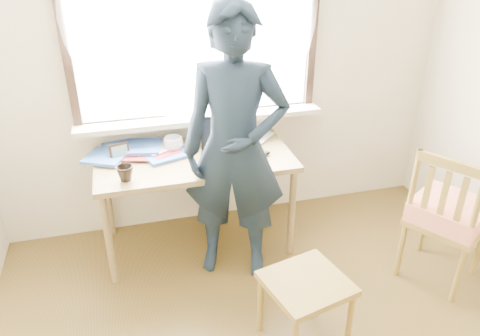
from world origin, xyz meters
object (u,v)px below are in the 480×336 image
object	(u,v)px
work_chair	(306,290)
side_chair	(448,214)
mug_dark	(125,173)
person	(235,149)
laptop	(227,148)
mug_white	(173,144)
desk	(195,167)

from	to	relation	value
work_chair	side_chair	distance (m)	1.17
mug_dark	person	bearing A→B (deg)	-9.00
mug_dark	person	size ratio (longest dim) A/B	0.06
work_chair	laptop	bearing A→B (deg)	100.39
laptop	side_chair	size ratio (longest dim) A/B	0.44
mug_white	work_chair	size ratio (longest dim) A/B	0.26
desk	mug_white	size ratio (longest dim) A/B	10.21
desk	work_chair	size ratio (longest dim) A/B	2.65
mug_dark	side_chair	xyz separation A→B (m)	(2.04, -0.59, -0.28)
work_chair	person	world-z (taller)	person
mug_white	person	bearing A→B (deg)	-53.94
mug_dark	person	xyz separation A→B (m)	(0.71, -0.11, 0.14)
mug_white	work_chair	bearing A→B (deg)	-65.98
side_chair	person	distance (m)	1.48
mug_dark	work_chair	size ratio (longest dim) A/B	0.21
mug_white	desk	bearing A→B (deg)	-48.08
mug_white	side_chair	xyz separation A→B (m)	(1.68, -0.95, -0.28)
laptop	person	size ratio (longest dim) A/B	0.23
mug_dark	person	distance (m)	0.73
laptop	person	bearing A→B (deg)	-92.93
desk	side_chair	bearing A→B (deg)	-27.55
work_chair	side_chair	xyz separation A→B (m)	(1.12, 0.30, 0.14)
mug_white	mug_dark	distance (m)	0.51
side_chair	person	size ratio (longest dim) A/B	0.53
mug_dark	person	world-z (taller)	person
work_chair	side_chair	world-z (taller)	side_chair
work_chair	mug_dark	bearing A→B (deg)	135.90
laptop	work_chair	bearing A→B (deg)	-79.61
side_chair	laptop	bearing A→B (deg)	149.39
mug_dark	side_chair	world-z (taller)	side_chair
desk	laptop	xyz separation A→B (m)	(0.23, -0.03, 0.14)
desk	mug_dark	bearing A→B (deg)	-155.91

